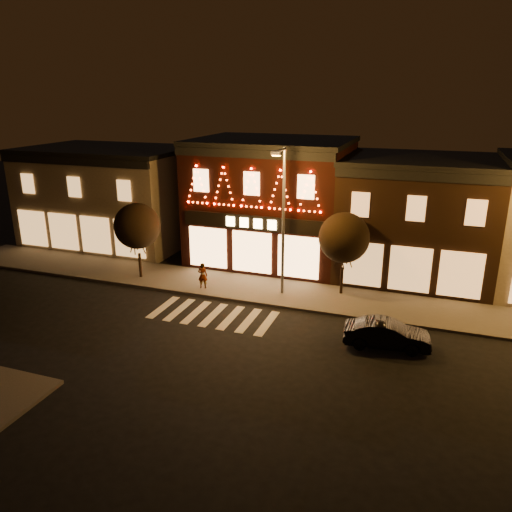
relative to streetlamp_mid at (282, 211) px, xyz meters
The scene contains 10 objects.
ground 9.48m from the streetlamp_mid, 109.22° to the right, with size 120.00×120.00×0.00m, color black.
sidewalk_far 5.01m from the streetlamp_mid, 147.59° to the left, with size 44.00×4.00×0.15m, color #47423D.
building_left 16.96m from the streetlamp_mid, 157.75° to the left, with size 12.20×8.28×7.30m.
building_pulp 6.97m from the streetlamp_mid, 112.50° to the left, with size 10.20×8.34×8.30m.
building_right_a 9.46m from the streetlamp_mid, 43.04° to the left, with size 9.20×8.28×7.50m.
streetlamp_mid is the anchor object (origin of this frame).
tree_left 9.28m from the streetlamp_mid, behind, with size 2.82×2.82×4.71m.
tree_right 3.81m from the streetlamp_mid, 22.44° to the left, with size 2.84×2.84×4.75m.
dark_sedan 8.70m from the streetlamp_mid, 32.98° to the right, with size 1.36×3.90×1.28m, color black.
pedestrian 6.23m from the streetlamp_mid, behind, with size 0.57×0.37×1.55m, color gray.
Camera 1 is at (10.21, -17.92, 11.20)m, focal length 35.04 mm.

